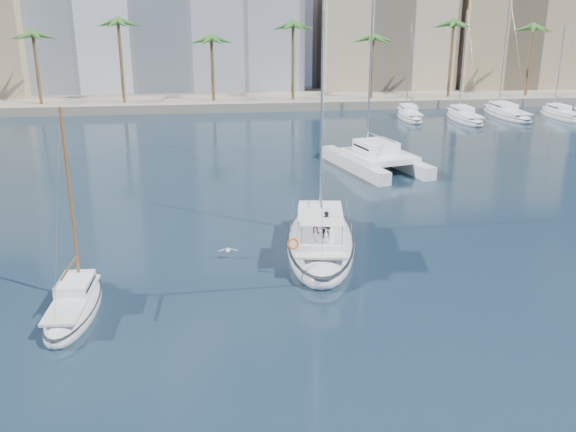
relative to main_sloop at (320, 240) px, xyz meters
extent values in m
plane|color=black|center=(-1.30, -3.93, -0.56)|extent=(160.00, 160.00, 0.00)
cube|color=gray|center=(-1.30, 57.07, 0.04)|extent=(120.00, 14.00, 1.20)
cube|color=white|center=(-13.30, 69.07, 13.44)|extent=(42.00, 16.00, 28.00)
cube|color=tan|center=(20.70, 66.07, 9.44)|extent=(20.00, 14.00, 20.00)
cube|color=tan|center=(40.70, 64.07, 8.44)|extent=(18.00, 12.00, 18.00)
cylinder|color=brown|center=(-1.30, 53.07, 4.69)|extent=(0.44, 0.44, 10.50)
sphere|color=#306124|center=(-1.30, 53.07, 9.94)|extent=(3.60, 3.60, 3.60)
cylinder|color=brown|center=(32.70, 53.07, 4.69)|extent=(0.44, 0.44, 10.50)
sphere|color=#306124|center=(32.70, 53.07, 9.94)|extent=(3.60, 3.60, 3.60)
ellipsoid|color=silver|center=(0.00, 0.00, -0.17)|extent=(5.91, 13.17, 2.64)
ellipsoid|color=black|center=(0.00, 0.00, 0.20)|extent=(5.96, 13.29, 0.18)
cube|color=silver|center=(-0.04, -0.24, 0.83)|extent=(4.28, 9.85, 0.12)
cube|color=white|center=(0.18, 1.21, 1.19)|extent=(3.31, 4.52, 0.60)
cube|color=black|center=(0.18, 1.21, 1.21)|extent=(3.26, 4.04, 0.14)
cylinder|color=#B7BABF|center=(0.40, 2.66, 9.22)|extent=(0.15, 0.15, 16.66)
cylinder|color=#B7BABF|center=(0.02, 0.12, 2.39)|extent=(0.88, 5.09, 0.11)
cube|color=white|center=(-0.40, -2.66, 1.07)|extent=(2.86, 3.50, 0.36)
cube|color=silver|center=(-0.42, -2.78, 2.44)|extent=(2.86, 3.50, 0.04)
torus|color=silver|center=(-0.59, -3.87, 1.74)|extent=(0.95, 0.20, 0.96)
torus|color=#DE540B|center=(-2.20, -4.11, 1.44)|extent=(0.65, 0.29, 0.64)
imported|color=black|center=(-0.20, -2.83, 2.02)|extent=(0.59, 0.42, 1.54)
imported|color=#B3321B|center=(-0.67, -2.04, 1.83)|extent=(0.71, 0.66, 1.17)
ellipsoid|color=silver|center=(-13.30, -7.13, -0.31)|extent=(2.60, 7.28, 1.69)
ellipsoid|color=black|center=(-13.30, -7.13, -0.07)|extent=(2.62, 7.35, 0.18)
cube|color=silver|center=(-13.31, -7.27, 0.33)|extent=(1.86, 5.46, 0.12)
cube|color=white|center=(-13.27, -6.44, 0.69)|extent=(1.63, 2.42, 0.60)
cube|color=black|center=(-13.27, -6.44, 0.71)|extent=(1.64, 2.14, 0.14)
cylinder|color=brown|center=(-13.23, -5.61, 4.83)|extent=(0.15, 0.15, 8.88)
cylinder|color=brown|center=(-13.30, -7.06, 1.89)|extent=(0.25, 2.90, 0.11)
cube|color=silver|center=(6.07, 18.28, -0.01)|extent=(4.05, 11.04, 1.10)
cube|color=silver|center=(10.28, 19.41, -0.01)|extent=(4.05, 11.04, 1.10)
cube|color=white|center=(8.32, 18.31, 0.74)|extent=(6.38, 7.19, 0.50)
cube|color=white|center=(8.17, 18.85, 1.44)|extent=(3.82, 4.01, 1.00)
cube|color=black|center=(8.17, 18.85, 1.49)|extent=(3.72, 3.59, 0.18)
cylinder|color=#B7BABF|center=(7.74, 20.46, 8.35)|extent=(0.18, 0.18, 14.82)
ellipsoid|color=silver|center=(-5.66, -1.07, 0.01)|extent=(0.23, 0.44, 0.21)
sphere|color=silver|center=(-5.66, -0.86, 0.03)|extent=(0.12, 0.12, 0.12)
cube|color=gray|center=(-5.97, -1.07, 0.04)|extent=(0.51, 0.18, 0.12)
cube|color=gray|center=(-5.34, -1.07, 0.04)|extent=(0.51, 0.18, 0.12)
camera|label=1|loc=(-6.24, -36.13, 13.99)|focal=40.00mm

